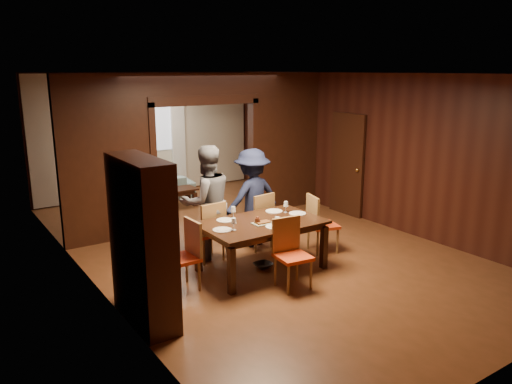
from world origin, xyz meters
TOP-DOWN VIEW (x-y plane):
  - floor at (0.00, 0.00)m, footprint 9.00×9.00m
  - ceiling at (0.00, 0.00)m, footprint 5.50×9.00m
  - room_walls at (0.00, 1.89)m, footprint 5.52×9.01m
  - person_purple at (-2.19, -1.05)m, footprint 0.50×0.64m
  - person_grey at (-0.90, -0.06)m, footprint 0.94×0.77m
  - person_navy at (0.03, 0.02)m, footprint 1.12×0.68m
  - sofa at (-0.21, 3.85)m, footprint 1.96×0.99m
  - serving_bowl at (-0.42, -0.95)m, footprint 0.28×0.28m
  - dining_table at (-0.48, -1.00)m, footprint 1.80×1.12m
  - coffee_table at (0.04, 3.00)m, footprint 0.80×0.50m
  - chair_left at (-1.80, -0.97)m, footprint 0.46×0.46m
  - chair_right at (0.81, -0.92)m, footprint 0.54×0.54m
  - chair_far_l at (-0.96, -0.18)m, footprint 0.46×0.46m
  - chair_far_r at (-0.01, -0.15)m, footprint 0.50×0.50m
  - chair_near at (-0.49, -1.77)m, footprint 0.49×0.49m
  - hutch at (-2.53, -1.50)m, footprint 0.40×1.20m
  - door_right at (2.70, 0.50)m, footprint 0.06×0.90m
  - window_far at (0.00, 4.44)m, footprint 1.20×0.03m
  - curtain_left at (-0.75, 4.40)m, footprint 0.35×0.06m
  - curtain_right at (0.75, 4.40)m, footprint 0.35×0.06m
  - plate_left at (-1.17, -1.02)m, footprint 0.27×0.27m
  - plate_far_l at (-0.90, -0.65)m, footprint 0.27×0.27m
  - plate_far_r at (-0.01, -0.66)m, footprint 0.27×0.27m
  - plate_right at (0.22, -0.97)m, footprint 0.27×0.27m
  - plate_near at (-0.47, -1.32)m, footprint 0.27×0.27m
  - platter_a at (-0.53, -1.10)m, footprint 0.30×0.20m
  - platter_b at (-0.15, -1.21)m, footprint 0.30×0.20m
  - wineglass_left at (-1.04, -1.12)m, footprint 0.08×0.08m
  - wineglass_far at (-0.73, -0.61)m, footprint 0.08×0.08m
  - wineglass_right at (0.12, -0.81)m, footprint 0.08×0.08m
  - tumbler at (-0.42, -1.31)m, footprint 0.07×0.07m
  - condiment_jar at (-0.60, -1.06)m, footprint 0.08×0.08m

SIDE VIEW (x-z plane):
  - floor at x=0.00m, z-range 0.00..0.00m
  - coffee_table at x=0.04m, z-range 0.00..0.40m
  - sofa at x=-0.21m, z-range 0.00..0.55m
  - dining_table at x=-0.48m, z-range 0.00..0.76m
  - chair_left at x=-1.80m, z-range 0.00..0.97m
  - chair_right at x=0.81m, z-range 0.00..0.97m
  - chair_far_l at x=-0.96m, z-range 0.00..0.97m
  - chair_far_r at x=-0.01m, z-range 0.00..0.97m
  - chair_near at x=-0.49m, z-range 0.00..0.97m
  - plate_left at x=-1.17m, z-range 0.76..0.77m
  - plate_far_l at x=-0.90m, z-range 0.76..0.77m
  - plate_far_r at x=-0.01m, z-range 0.76..0.77m
  - plate_right at x=0.22m, z-range 0.76..0.77m
  - plate_near at x=-0.47m, z-range 0.76..0.77m
  - person_purple at x=-2.19m, z-range 0.00..1.54m
  - platter_a at x=-0.53m, z-range 0.76..0.80m
  - platter_b at x=-0.15m, z-range 0.76..0.80m
  - serving_bowl at x=-0.42m, z-range 0.76..0.83m
  - condiment_jar at x=-0.60m, z-range 0.76..0.87m
  - tumbler at x=-0.42m, z-range 0.76..0.90m
  - person_navy at x=0.03m, z-range 0.00..1.68m
  - wineglass_left at x=-1.04m, z-range 0.76..0.94m
  - wineglass_far at x=-0.73m, z-range 0.76..0.94m
  - wineglass_right at x=0.12m, z-range 0.76..0.94m
  - person_grey at x=-0.90m, z-range 0.00..1.82m
  - hutch at x=-2.53m, z-range 0.00..2.00m
  - door_right at x=2.70m, z-range 0.00..2.10m
  - curtain_left at x=-0.75m, z-range 0.05..2.45m
  - curtain_right at x=0.75m, z-range 0.05..2.45m
  - room_walls at x=0.00m, z-range 0.06..2.96m
  - window_far at x=0.00m, z-range 1.05..2.35m
  - ceiling at x=0.00m, z-range 2.89..2.91m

